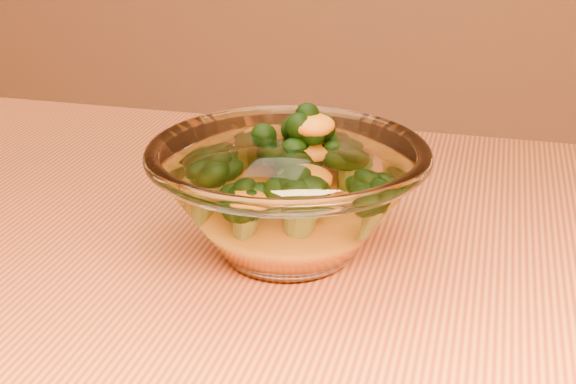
% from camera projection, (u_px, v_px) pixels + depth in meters
% --- Properties ---
extents(glass_bowl, '(0.19, 0.19, 0.08)m').
position_uv_depth(glass_bowl, '(288.00, 198.00, 0.54)').
color(glass_bowl, white).
rests_on(glass_bowl, table).
extents(cheese_sauce, '(0.11, 0.11, 0.03)m').
position_uv_depth(cheese_sauce, '(288.00, 221.00, 0.55)').
color(cheese_sauce, '#FFA715').
rests_on(cheese_sauce, glass_bowl).
extents(broccoli_heap, '(0.14, 0.12, 0.07)m').
position_uv_depth(broccoli_heap, '(292.00, 173.00, 0.55)').
color(broccoli_heap, black).
rests_on(broccoli_heap, cheese_sauce).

